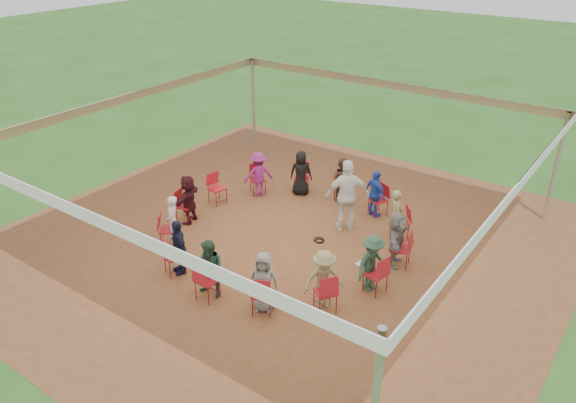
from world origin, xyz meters
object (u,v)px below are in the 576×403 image
Objects in this scene: chair_1 at (401,249)px; chair_2 at (400,222)px; person_seated_9 at (179,247)px; chair_0 at (376,274)px; chair_12 at (263,294)px; person_seated_0 at (372,263)px; person_seated_1 at (397,239)px; chair_8 at (185,206)px; person_seated_7 at (188,199)px; chair_3 at (378,200)px; cable_coil at (319,240)px; chair_10 at (174,256)px; person_seated_5 at (301,173)px; chair_9 at (168,229)px; chair_13 at (325,292)px; person_seated_8 at (173,221)px; person_seated_10 at (210,269)px; person_seated_6 at (259,174)px; chair_7 at (217,189)px; laptop at (366,262)px; person_seated_3 at (375,194)px; standing_person at (347,196)px; person_seated_2 at (396,214)px; chair_11 at (207,281)px; chair_5 at (301,178)px; person_seated_4 at (342,180)px; chair_6 at (258,179)px; person_seated_12 at (324,280)px.

chair_2 is at bearing 12.86° from chair_1.
person_seated_9 reaches higher than chair_1.
chair_0 is 1.00× the size of chair_12.
person_seated_0 and person_seated_9 have the same top height.
person_seated_1 reaches higher than chair_0.
person_seated_7 reaches higher than chair_8.
cable_coil is at bearing 100.72° from chair_3.
chair_12 is (2.50, 0.03, 0.00)m from chair_10.
chair_8 is at bearing 90.00° from chair_1.
person_seated_5 reaches higher than chair_12.
person_seated_5 is at bearing 115.13° from chair_10.
chair_9 is at bearing 115.71° from chair_0.
chair_12 is at bearing 38.57° from chair_9.
chair_13 is 4.41m from person_seated_8.
chair_1 is 2.50m from chair_3.
person_seated_8 is 2.39m from person_seated_10.
chair_2 is 0.68× the size of person_seated_6.
chair_7 is 5.48m from laptop.
cable_coil is (-2.13, 1.10, -0.43)m from chair_0.
person_seated_6 reaches higher than chair_0.
person_seated_3 is 1.15m from standing_person.
chair_0 and chair_2 have the same top height.
chair_13 is at bearing 128.57° from chair_3.
person_seated_9 is at bearing 90.00° from person_seated_3.
chair_3 is at bearing 103.14° from person_seated_8.
person_seated_1 reaches higher than cable_coil.
person_seated_2 is 5.38m from person_seated_9.
chair_8 is at bearing 115.71° from chair_13.
person_seated_10 reaches higher than chair_0.
chair_11 is at bearing 103.14° from person_seated_3.
person_seated_3 is at bearing 102.86° from person_seated_8.
chair_8 is at bearing 103.53° from laptop.
chair_11 is 5.50m from person_seated_5.
chair_12 is 5.08m from person_seated_3.
person_seated_10 is at bearing 143.58° from laptop.
person_seated_8 is (0.09, 0.08, 0.22)m from chair_9.
chair_1 is 5.08m from person_seated_9.
person_seated_1 is 1.20m from laptop.
person_seated_1 reaches higher than chair_3.
chair_1 is at bearing 129.54° from person_seated_5.
person_seated_0 is (5.51, -1.18, 0.22)m from chair_7.
chair_5 is 2.97× the size of cable_coil.
person_seated_4 is at bearing 64.87° from chair_13.
cable_coil is 2.22m from laptop.
chair_6 is at bearing 77.14° from chair_0.
chair_2 is at bearing 76.86° from person_seated_9.
chair_12 is 0.68× the size of person_seated_8.
standing_person is at bearing 105.86° from chair_8.
person_seated_5 is at bearing 77.14° from person_seated_12.
laptop is at bearing -29.30° from cable_coil.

